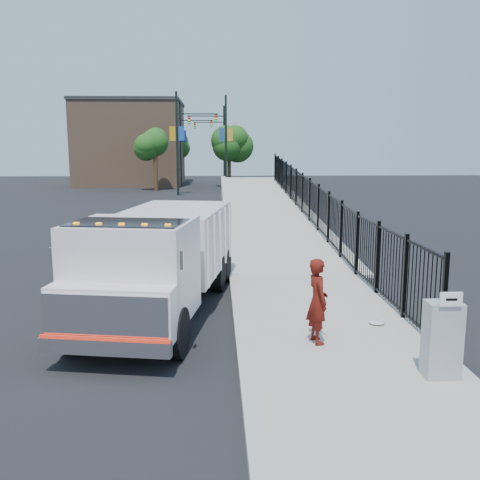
{
  "coord_description": "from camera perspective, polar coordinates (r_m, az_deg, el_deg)",
  "views": [
    {
      "loc": [
        -0.5,
        -11.04,
        3.8
      ],
      "look_at": [
        0.07,
        2.0,
        1.51
      ],
      "focal_mm": 40.0,
      "sensor_mm": 36.0,
      "label": 1
    }
  ],
  "objects": [
    {
      "name": "light_pole_2",
      "position": [
        53.12,
        -6.05,
        10.49
      ],
      "size": [
        3.77,
        0.22,
        8.0
      ],
      "color": "black",
      "rests_on": "ground"
    },
    {
      "name": "tree_2",
      "position": [
        59.02,
        -6.8,
        10.01
      ],
      "size": [
        2.63,
        2.63,
        5.32
      ],
      "color": "#382314",
      "rests_on": "ground"
    },
    {
      "name": "debris",
      "position": [
        11.71,
        14.38,
        -8.49
      ],
      "size": [
        0.33,
        0.33,
        0.08
      ],
      "primitive_type": "ellipsoid",
      "color": "silver",
      "rests_on": "sidewalk"
    },
    {
      "name": "worker",
      "position": [
        10.22,
        8.27,
        -6.45
      ],
      "size": [
        0.49,
        0.65,
        1.63
      ],
      "primitive_type": "imported",
      "rotation": [
        0.0,
        0.0,
        1.74
      ],
      "color": "#56110B",
      "rests_on": "sidewalk"
    },
    {
      "name": "curb",
      "position": [
        9.79,
        0.62,
        -12.39
      ],
      "size": [
        0.3,
        12.0,
        0.16
      ],
      "primitive_type": "cube",
      "color": "#ADAAA3",
      "rests_on": "ground"
    },
    {
      "name": "iron_fence",
      "position": [
        23.58,
        7.4,
        2.79
      ],
      "size": [
        0.1,
        28.0,
        1.8
      ],
      "primitive_type": "cube",
      "color": "black",
      "rests_on": "ground"
    },
    {
      "name": "arrow_sign",
      "position": [
        8.89,
        21.59,
        -5.89
      ],
      "size": [
        0.35,
        0.04,
        0.22
      ],
      "primitive_type": "cube",
      "color": "white",
      "rests_on": "utility_cabinet"
    },
    {
      "name": "ground",
      "position": [
        11.69,
        0.07,
        -9.03
      ],
      "size": [
        120.0,
        120.0,
        0.0
      ],
      "primitive_type": "plane",
      "color": "black",
      "rests_on": "ground"
    },
    {
      "name": "light_pole_3",
      "position": [
        57.05,
        -2.02,
        10.49
      ],
      "size": [
        3.78,
        0.22,
        8.0
      ],
      "color": "black",
      "rests_on": "ground"
    },
    {
      "name": "truck",
      "position": [
        12.19,
        -8.64,
        -1.63
      ],
      "size": [
        3.42,
        7.43,
        2.45
      ],
      "rotation": [
        0.0,
        0.0,
        -0.17
      ],
      "color": "black",
      "rests_on": "ground"
    },
    {
      "name": "ramp",
      "position": [
        27.43,
        2.99,
        1.96
      ],
      "size": [
        3.95,
        24.06,
        3.19
      ],
      "primitive_type": "cube",
      "rotation": [
        0.06,
        0.0,
        0.0
      ],
      "color": "#9E998E",
      "rests_on": "ground"
    },
    {
      "name": "tree_1",
      "position": [
        50.88,
        -1.17,
        10.11
      ],
      "size": [
        2.82,
        2.82,
        5.41
      ],
      "color": "#382314",
      "rests_on": "ground"
    },
    {
      "name": "light_pole_0",
      "position": [
        42.65,
        -6.31,
        10.63
      ],
      "size": [
        3.78,
        0.22,
        8.0
      ],
      "color": "black",
      "rests_on": "ground"
    },
    {
      "name": "tree_0",
      "position": [
        47.01,
        -9.05,
        9.97
      ],
      "size": [
        2.42,
        2.42,
        5.21
      ],
      "color": "#382314",
      "rests_on": "ground"
    },
    {
      "name": "utility_cabinet",
      "position": [
        9.3,
        20.74,
        -9.9
      ],
      "size": [
        0.55,
        0.4,
        1.25
      ],
      "primitive_type": "cube",
      "color": "gray",
      "rests_on": "sidewalk"
    },
    {
      "name": "sidewalk",
      "position": [
        10.08,
        11.86,
        -12.06
      ],
      "size": [
        3.55,
        12.0,
        0.12
      ],
      "primitive_type": "cube",
      "color": "#9E998E",
      "rests_on": "ground"
    },
    {
      "name": "light_pole_1",
      "position": [
        45.47,
        -1.9,
        10.64
      ],
      "size": [
        3.77,
        0.22,
        8.0
      ],
      "color": "black",
      "rests_on": "ground"
    },
    {
      "name": "building",
      "position": [
        55.69,
        -11.48,
        9.94
      ],
      "size": [
        10.0,
        10.0,
        8.0
      ],
      "primitive_type": "cube",
      "color": "#8C664C",
      "rests_on": "ground"
    }
  ]
}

